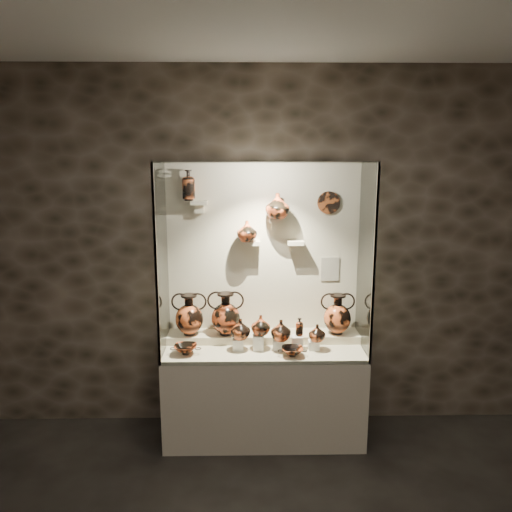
{
  "coord_description": "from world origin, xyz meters",
  "views": [
    {
      "loc": [
        -0.14,
        -1.85,
        2.45
      ],
      "look_at": [
        -0.07,
        2.25,
        1.62
      ],
      "focal_mm": 35.0,
      "sensor_mm": 36.0,
      "label": 1
    }
  ],
  "objects_px": {
    "jug_a": "(240,329)",
    "lekythos_tall": "(189,183)",
    "lekythos_small": "(299,326)",
    "ovoid_vase_b": "(278,206)",
    "amphora_right": "(337,314)",
    "jug_b": "(261,325)",
    "amphora_mid": "(226,314)",
    "jug_c": "(281,330)",
    "ovoid_vase_a": "(247,231)",
    "kylix_left": "(186,349)",
    "amphora_left": "(189,314)",
    "jug_e": "(317,333)",
    "kylix_right": "(292,351)"
  },
  "relations": [
    {
      "from": "amphora_right",
      "to": "jug_b",
      "type": "height_order",
      "value": "amphora_right"
    },
    {
      "from": "jug_a",
      "to": "kylix_right",
      "type": "xyz_separation_m",
      "value": [
        0.43,
        -0.14,
        -0.14
      ]
    },
    {
      "from": "kylix_left",
      "to": "ovoid_vase_b",
      "type": "height_order",
      "value": "ovoid_vase_b"
    },
    {
      "from": "jug_a",
      "to": "ovoid_vase_a",
      "type": "height_order",
      "value": "ovoid_vase_a"
    },
    {
      "from": "amphora_mid",
      "to": "kylix_right",
      "type": "distance_m",
      "value": 0.68
    },
    {
      "from": "amphora_right",
      "to": "jug_e",
      "type": "bearing_deg",
      "value": -113.51
    },
    {
      "from": "lekythos_small",
      "to": "kylix_right",
      "type": "relative_size",
      "value": 0.76
    },
    {
      "from": "lekythos_tall",
      "to": "ovoid_vase_a",
      "type": "bearing_deg",
      "value": -10.81
    },
    {
      "from": "jug_a",
      "to": "jug_c",
      "type": "relative_size",
      "value": 0.98
    },
    {
      "from": "jug_a",
      "to": "jug_e",
      "type": "xyz_separation_m",
      "value": [
        0.64,
        -0.01,
        -0.03
      ]
    },
    {
      "from": "amphora_mid",
      "to": "kylix_right",
      "type": "xyz_separation_m",
      "value": [
        0.56,
        -0.33,
        -0.21
      ]
    },
    {
      "from": "lekythos_small",
      "to": "lekythos_tall",
      "type": "distance_m",
      "value": 1.53
    },
    {
      "from": "kylix_left",
      "to": "ovoid_vase_a",
      "type": "distance_m",
      "value": 1.11
    },
    {
      "from": "lekythos_small",
      "to": "jug_e",
      "type": "bearing_deg",
      "value": 1.47
    },
    {
      "from": "lekythos_small",
      "to": "ovoid_vase_b",
      "type": "height_order",
      "value": "ovoid_vase_b"
    },
    {
      "from": "amphora_left",
      "to": "amphora_right",
      "type": "distance_m",
      "value": 1.3
    },
    {
      "from": "jug_c",
      "to": "kylix_right",
      "type": "height_order",
      "value": "jug_c"
    },
    {
      "from": "jug_a",
      "to": "amphora_right",
      "type": "bearing_deg",
      "value": -9.47
    },
    {
      "from": "lekythos_small",
      "to": "kylix_left",
      "type": "distance_m",
      "value": 0.97
    },
    {
      "from": "kylix_left",
      "to": "amphora_left",
      "type": "bearing_deg",
      "value": 75.14
    },
    {
      "from": "jug_b",
      "to": "ovoid_vase_a",
      "type": "distance_m",
      "value": 0.81
    },
    {
      "from": "kylix_left",
      "to": "jug_c",
      "type": "bearing_deg",
      "value": -9.01
    },
    {
      "from": "amphora_mid",
      "to": "amphora_right",
      "type": "height_order",
      "value": "amphora_mid"
    },
    {
      "from": "jug_c",
      "to": "ovoid_vase_a",
      "type": "height_order",
      "value": "ovoid_vase_a"
    },
    {
      "from": "kylix_left",
      "to": "jug_e",
      "type": "bearing_deg",
      "value": -10.38
    },
    {
      "from": "amphora_mid",
      "to": "jug_b",
      "type": "relative_size",
      "value": 2.25
    },
    {
      "from": "jug_a",
      "to": "jug_b",
      "type": "relative_size",
      "value": 1.03
    },
    {
      "from": "amphora_mid",
      "to": "ovoid_vase_a",
      "type": "xyz_separation_m",
      "value": [
        0.19,
        0.07,
        0.72
      ]
    },
    {
      "from": "jug_c",
      "to": "lekythos_small",
      "type": "xyz_separation_m",
      "value": [
        0.16,
        0.03,
        0.03
      ]
    },
    {
      "from": "kylix_left",
      "to": "jug_b",
      "type": "bearing_deg",
      "value": -4.98
    },
    {
      "from": "jug_a",
      "to": "lekythos_tall",
      "type": "height_order",
      "value": "lekythos_tall"
    },
    {
      "from": "ovoid_vase_b",
      "to": "ovoid_vase_a",
      "type": "bearing_deg",
      "value": -159.19
    },
    {
      "from": "kylix_left",
      "to": "lekythos_tall",
      "type": "height_order",
      "value": "lekythos_tall"
    },
    {
      "from": "amphora_mid",
      "to": "amphora_right",
      "type": "bearing_deg",
      "value": 2.02
    },
    {
      "from": "kylix_left",
      "to": "kylix_right",
      "type": "bearing_deg",
      "value": -17.59
    },
    {
      "from": "amphora_mid",
      "to": "kylix_left",
      "type": "height_order",
      "value": "amphora_mid"
    },
    {
      "from": "jug_a",
      "to": "jug_b",
      "type": "xyz_separation_m",
      "value": [
        0.17,
        0.02,
        0.03
      ]
    },
    {
      "from": "jug_e",
      "to": "kylix_left",
      "type": "bearing_deg",
      "value": -179.79
    },
    {
      "from": "amphora_left",
      "to": "jug_a",
      "type": "distance_m",
      "value": 0.49
    },
    {
      "from": "amphora_right",
      "to": "kylix_left",
      "type": "height_order",
      "value": "amphora_right"
    },
    {
      "from": "jug_c",
      "to": "ovoid_vase_a",
      "type": "xyz_separation_m",
      "value": [
        -0.28,
        0.27,
        0.8
      ]
    },
    {
      "from": "kylix_left",
      "to": "amphora_mid",
      "type": "bearing_deg",
      "value": 26.08
    },
    {
      "from": "jug_a",
      "to": "lekythos_small",
      "type": "bearing_deg",
      "value": -20.67
    },
    {
      "from": "lekythos_small",
      "to": "lekythos_tall",
      "type": "bearing_deg",
      "value": 177.11
    },
    {
      "from": "amphora_right",
      "to": "lekythos_tall",
      "type": "distance_m",
      "value": 1.72
    },
    {
      "from": "lekythos_small",
      "to": "lekythos_tall",
      "type": "xyz_separation_m",
      "value": [
        -0.93,
        0.27,
        1.18
      ]
    },
    {
      "from": "lekythos_tall",
      "to": "jug_b",
      "type": "bearing_deg",
      "value": -31.26
    },
    {
      "from": "amphora_left",
      "to": "amphora_mid",
      "type": "bearing_deg",
      "value": -15.91
    },
    {
      "from": "jug_e",
      "to": "ovoid_vase_a",
      "type": "distance_m",
      "value": 1.05
    },
    {
      "from": "kylix_left",
      "to": "ovoid_vase_a",
      "type": "bearing_deg",
      "value": 19.42
    }
  ]
}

